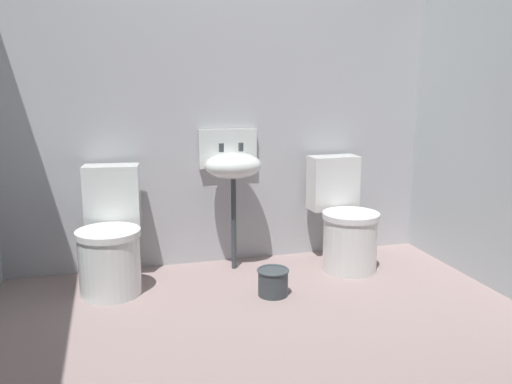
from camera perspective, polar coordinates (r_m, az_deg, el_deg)
The scene contains 6 objects.
ground_plane at distance 3.05m, azimuth 1.47°, elevation -14.85°, with size 3.50×2.68×0.08m, color gray.
wall_back at distance 3.88m, azimuth -3.58°, elevation 8.56°, with size 3.50×0.10×2.21m, color #B5B7BC.
toilet_left at distance 3.54m, azimuth -15.35°, elevation -5.10°, with size 0.45×0.63×0.78m.
toilet_right at distance 3.88m, azimuth 9.51°, elevation -3.32°, with size 0.41×0.60×0.78m.
sink at distance 3.71m, azimuth -2.56°, elevation 2.99°, with size 0.42×0.35×0.99m.
bucket at distance 3.39m, azimuth 1.84°, elevation -9.56°, with size 0.20×0.20×0.17m.
Camera 1 is at (-0.79, -2.60, 1.34)m, focal length 37.28 mm.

